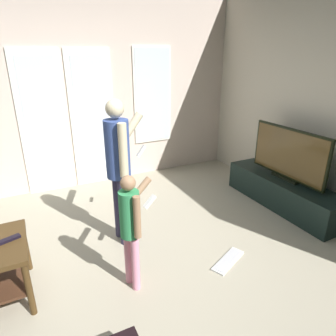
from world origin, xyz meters
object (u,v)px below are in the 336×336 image
loose_keyboard (228,261)px  tv_remote_black (9,239)px  tv_stand (283,192)px  flat_screen_tv (289,154)px  person_child (131,223)px  person_adult (119,161)px

loose_keyboard → tv_remote_black: bearing=165.3°
tv_stand → flat_screen_tv: size_ratio=1.46×
tv_stand → person_child: 2.38m
person_adult → tv_remote_black: 1.17m
person_child → loose_keyboard: bearing=-7.8°
flat_screen_tv → person_adult: size_ratio=0.75×
person_adult → loose_keyboard: bearing=-46.4°
loose_keyboard → flat_screen_tv: bearing=24.8°
person_adult → tv_stand: bearing=-5.6°
tv_stand → flat_screen_tv: 0.53m
flat_screen_tv → tv_remote_black: 3.20m
person_adult → tv_remote_black: person_adult is taller
tv_stand → person_child: person_child is taller
person_child → loose_keyboard: 1.12m
person_adult → loose_keyboard: size_ratio=3.35×
flat_screen_tv → person_adult: bearing=174.5°
tv_stand → person_adult: 2.27m
person_adult → loose_keyboard: person_adult is taller
person_child → loose_keyboard: (0.93, -0.13, -0.61)m
tv_stand → tv_remote_black: bearing=-177.5°
flat_screen_tv → person_child: (-2.28, -0.49, -0.10)m
person_child → loose_keyboard: person_child is taller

